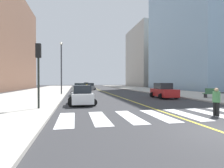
{
  "coord_description": "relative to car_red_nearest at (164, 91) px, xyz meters",
  "views": [
    {
      "loc": [
        -5.82,
        -5.77,
        2.04
      ],
      "look_at": [
        3.33,
        37.67,
        1.46
      ],
      "focal_mm": 28.19,
      "sensor_mm": 36.0,
      "label": 1
    }
  ],
  "objects": [
    {
      "name": "sidewalk_kerb_east",
      "position": [
        7.23,
        5.74,
        -0.81
      ],
      "size": [
        10.0,
        120.0,
        0.15
      ],
      "primitive_type": "cube",
      "color": "#B2ADA3",
      "rests_on": "ground"
    },
    {
      "name": "sidewalk_kerb_west",
      "position": [
        -17.17,
        5.74,
        -0.81
      ],
      "size": [
        10.0,
        120.0,
        0.15
      ],
      "primitive_type": "cube",
      "color": "#B2ADA3",
      "rests_on": "ground"
    },
    {
      "name": "crosswalk_paint",
      "position": [
        -4.97,
        -10.26,
        -0.88
      ],
      "size": [
        13.5,
        4.0,
        0.01
      ],
      "color": "silver",
      "rests_on": "ground"
    },
    {
      "name": "lane_divider_paint",
      "position": [
        -4.97,
        25.74,
        -0.88
      ],
      "size": [
        0.16,
        80.0,
        0.01
      ],
      "primitive_type": "cube",
      "color": "yellow",
      "rests_on": "ground"
    },
    {
      "name": "office_tower_glass",
      "position": [
        24.33,
        23.41,
        20.23
      ],
      "size": [
        20.0,
        28.0,
        42.23
      ],
      "primitive_type": "cube",
      "color": "#8CADC6",
      "rests_on": "ground"
    },
    {
      "name": "parking_garage_concrete",
      "position": [
        23.33,
        53.79,
        12.1
      ],
      "size": [
        18.0,
        24.0,
        25.96
      ],
      "primitive_type": "cube",
      "color": "#B2ADA3",
      "rests_on": "ground"
    },
    {
      "name": "car_red_nearest",
      "position": [
        0.0,
        0.0,
        0.0
      ],
      "size": [
        2.75,
        4.3,
        1.89
      ],
      "rotation": [
        0.0,
        0.0,
        3.1
      ],
      "color": "red",
      "rests_on": "ground"
    },
    {
      "name": "car_white_second",
      "position": [
        -10.21,
        -4.26,
        -0.07
      ],
      "size": [
        2.48,
        3.92,
        1.73
      ],
      "rotation": [
        0.0,
        0.0,
        0.02
      ],
      "color": "silver",
      "rests_on": "ground"
    },
    {
      "name": "car_gray_third",
      "position": [
        -7.03,
        23.45,
        -0.07
      ],
      "size": [
        2.53,
        3.95,
        1.73
      ],
      "rotation": [
        0.0,
        0.0,
        -0.04
      ],
      "color": "slate",
      "rests_on": "ground"
    },
    {
      "name": "car_black_fourth",
      "position": [
        -10.28,
        32.08,
        -0.1
      ],
      "size": [
        2.43,
        3.81,
        1.67
      ],
      "rotation": [
        0.0,
        0.0,
        0.04
      ],
      "color": "black",
      "rests_on": "ground"
    },
    {
      "name": "car_yellow_fifth",
      "position": [
        -6.96,
        42.43,
        -0.05
      ],
      "size": [
        2.61,
        4.08,
        1.79
      ],
      "rotation": [
        0.0,
        0.0,
        -0.05
      ],
      "color": "gold",
      "rests_on": "ground"
    },
    {
      "name": "car_green_sixth",
      "position": [
        -10.11,
        6.41,
        -0.03
      ],
      "size": [
        2.68,
        4.18,
        1.83
      ],
      "rotation": [
        0.0,
        0.0,
        0.05
      ],
      "color": "#236B42",
      "rests_on": "ground"
    },
    {
      "name": "traffic_light_far_corner",
      "position": [
        -13.32,
        -6.77,
        2.5
      ],
      "size": [
        0.36,
        0.41,
        4.59
      ],
      "color": "black",
      "rests_on": "sidewalk_kerb_west"
    },
    {
      "name": "park_bench",
      "position": [
        4.99,
        -2.11,
        -0.19
      ],
      "size": [
        1.82,
        0.62,
        1.12
      ],
      "rotation": [
        0.0,
        0.0,
        1.54
      ],
      "color": "#33603D",
      "rests_on": "sidewalk_kerb_east"
    },
    {
      "name": "pedestrian_crossing",
      "position": [
        -2.59,
        -11.14,
        0.04
      ],
      "size": [
        0.41,
        0.41,
        1.67
      ],
      "rotation": [
        0.0,
        0.0,
        4.97
      ],
      "color": "black",
      "rests_on": "ground"
    },
    {
      "name": "street_lamp",
      "position": [
        -12.85,
        7.96,
        3.94
      ],
      "size": [
        0.44,
        0.44,
        7.99
      ],
      "color": "#38383D",
      "rests_on": "sidewalk_kerb_west"
    }
  ]
}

